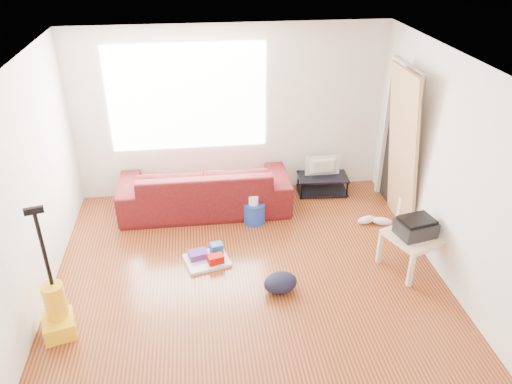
{
  "coord_description": "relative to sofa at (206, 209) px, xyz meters",
  "views": [
    {
      "loc": [
        -0.5,
        -4.32,
        3.71
      ],
      "look_at": [
        0.13,
        0.6,
        0.98
      ],
      "focal_mm": 35.0,
      "sensor_mm": 36.0,
      "label": 1
    }
  ],
  "objects": [
    {
      "name": "room",
      "position": [
        0.51,
        -1.8,
        1.25
      ],
      "size": [
        4.51,
        5.01,
        2.51
      ],
      "color": "#5C210D",
      "rests_on": "ground"
    },
    {
      "name": "sofa",
      "position": [
        0.0,
        0.0,
        0.0
      ],
      "size": [
        2.39,
        0.93,
        0.7
      ],
      "primitive_type": "imported",
      "rotation": [
        0.0,
        0.0,
        3.14
      ],
      "color": "#420B0C",
      "rests_on": "ground"
    },
    {
      "name": "tv_stand",
      "position": [
        1.79,
        0.27,
        0.15
      ],
      "size": [
        0.77,
        0.47,
        0.28
      ],
      "rotation": [
        0.0,
        0.0,
        -0.06
      ],
      "color": "black",
      "rests_on": "ground"
    },
    {
      "name": "tv",
      "position": [
        1.79,
        0.27,
        0.43
      ],
      "size": [
        0.53,
        0.07,
        0.3
      ],
      "primitive_type": "imported",
      "rotation": [
        0.0,
        0.0,
        3.14
      ],
      "color": "black",
      "rests_on": "tv_stand"
    },
    {
      "name": "side_table",
      "position": [
        2.39,
        -1.69,
        0.39
      ],
      "size": [
        0.74,
        0.74,
        0.47
      ],
      "rotation": [
        0.0,
        0.0,
        0.38
      ],
      "color": "#DBB78E",
      "rests_on": "ground"
    },
    {
      "name": "printer",
      "position": [
        2.39,
        -1.69,
        0.57
      ],
      "size": [
        0.48,
        0.4,
        0.22
      ],
      "rotation": [
        0.0,
        0.0,
        0.22
      ],
      "color": "black",
      "rests_on": "side_table"
    },
    {
      "name": "bucket",
      "position": [
        0.65,
        -0.45,
        0.0
      ],
      "size": [
        0.34,
        0.34,
        0.3
      ],
      "primitive_type": "cylinder",
      "rotation": [
        0.0,
        0.0,
        0.16
      ],
      "color": "#1C3BA1",
      "rests_on": "ground"
    },
    {
      "name": "toilet_paper",
      "position": [
        0.64,
        -0.46,
        0.21
      ],
      "size": [
        0.13,
        0.13,
        0.12
      ],
      "primitive_type": "cylinder",
      "color": "white",
      "rests_on": "bucket"
    },
    {
      "name": "cleaning_tray",
      "position": [
        -0.02,
        -1.27,
        0.06
      ],
      "size": [
        0.6,
        0.53,
        0.19
      ],
      "rotation": [
        0.0,
        0.0,
        0.25
      ],
      "color": "silver",
      "rests_on": "ground"
    },
    {
      "name": "backpack",
      "position": [
        0.77,
        -1.92,
        0.0
      ],
      "size": [
        0.47,
        0.42,
        0.21
      ],
      "primitive_type": "ellipsoid",
      "rotation": [
        0.0,
        0.0,
        0.32
      ],
      "color": "#181A31",
      "rests_on": "ground"
    },
    {
      "name": "sneakers",
      "position": [
        2.29,
        -0.71,
        0.06
      ],
      "size": [
        0.49,
        0.25,
        0.11
      ],
      "rotation": [
        0.0,
        0.0,
        -0.18
      ],
      "color": "white",
      "rests_on": "ground"
    },
    {
      "name": "vacuum",
      "position": [
        -1.56,
        -2.27,
        0.27
      ],
      "size": [
        0.38,
        0.41,
        1.44
      ],
      "rotation": [
        0.0,
        0.0,
        0.27
      ],
      "color": "yellow",
      "rests_on": "ground"
    },
    {
      "name": "door_panel",
      "position": [
        2.57,
        -0.66,
        0.0
      ],
      "size": [
        0.27,
        0.86,
        2.13
      ],
      "primitive_type": "cube",
      "rotation": [
        0.0,
        -0.1,
        0.0
      ],
      "color": "tan",
      "rests_on": "ground"
    }
  ]
}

